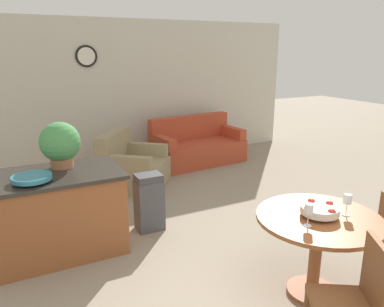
{
  "coord_description": "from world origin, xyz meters",
  "views": [
    {
      "loc": [
        -1.77,
        -1.2,
        2.15
      ],
      "look_at": [
        0.17,
        2.58,
        0.96
      ],
      "focal_mm": 35.0,
      "sensor_mm": 36.0,
      "label": 1
    }
  ],
  "objects_px": {
    "potted_plant": "(60,144)",
    "fruit_bowl": "(320,210)",
    "wine_glass_right": "(348,200)",
    "couch": "(197,147)",
    "wine_glass_left": "(309,210)",
    "teal_bowl": "(32,178)",
    "kitchen_island": "(56,213)",
    "armchair": "(132,168)",
    "trash_bin": "(149,202)",
    "dining_table": "(317,235)",
    "dining_chair_near_left": "(355,298)"
  },
  "relations": [
    {
      "from": "wine_glass_left",
      "to": "wine_glass_right",
      "type": "relative_size",
      "value": 1.0
    },
    {
      "from": "trash_bin",
      "to": "couch",
      "type": "relative_size",
      "value": 0.39
    },
    {
      "from": "teal_bowl",
      "to": "wine_glass_left",
      "type": "bearing_deg",
      "value": -41.86
    },
    {
      "from": "trash_bin",
      "to": "armchair",
      "type": "bearing_deg",
      "value": 79.23
    },
    {
      "from": "dining_table",
      "to": "couch",
      "type": "height_order",
      "value": "couch"
    },
    {
      "from": "wine_glass_right",
      "to": "teal_bowl",
      "type": "xyz_separation_m",
      "value": [
        -2.36,
        1.72,
        0.04
      ]
    },
    {
      "from": "wine_glass_right",
      "to": "trash_bin",
      "type": "height_order",
      "value": "wine_glass_right"
    },
    {
      "from": "kitchen_island",
      "to": "armchair",
      "type": "relative_size",
      "value": 1.08
    },
    {
      "from": "kitchen_island",
      "to": "couch",
      "type": "relative_size",
      "value": 0.78
    },
    {
      "from": "dining_chair_near_left",
      "to": "trash_bin",
      "type": "relative_size",
      "value": 1.32
    },
    {
      "from": "wine_glass_left",
      "to": "kitchen_island",
      "type": "distance_m",
      "value": 2.61
    },
    {
      "from": "dining_table",
      "to": "teal_bowl",
      "type": "relative_size",
      "value": 2.86
    },
    {
      "from": "fruit_bowl",
      "to": "armchair",
      "type": "bearing_deg",
      "value": 99.18
    },
    {
      "from": "fruit_bowl",
      "to": "dining_table",
      "type": "bearing_deg",
      "value": -130.36
    },
    {
      "from": "armchair",
      "to": "wine_glass_right",
      "type": "bearing_deg",
      "value": -127.34
    },
    {
      "from": "fruit_bowl",
      "to": "teal_bowl",
      "type": "height_order",
      "value": "teal_bowl"
    },
    {
      "from": "kitchen_island",
      "to": "dining_chair_near_left",
      "type": "bearing_deg",
      "value": -57.58
    },
    {
      "from": "wine_glass_left",
      "to": "couch",
      "type": "bearing_deg",
      "value": 73.94
    },
    {
      "from": "dining_chair_near_left",
      "to": "kitchen_island",
      "type": "bearing_deg",
      "value": 64.22
    },
    {
      "from": "wine_glass_right",
      "to": "kitchen_island",
      "type": "bearing_deg",
      "value": 138.47
    },
    {
      "from": "wine_glass_left",
      "to": "armchair",
      "type": "relative_size",
      "value": 0.15
    },
    {
      "from": "fruit_bowl",
      "to": "potted_plant",
      "type": "distance_m",
      "value": 2.71
    },
    {
      "from": "teal_bowl",
      "to": "kitchen_island",
      "type": "bearing_deg",
      "value": 43.66
    },
    {
      "from": "teal_bowl",
      "to": "armchair",
      "type": "xyz_separation_m",
      "value": [
        1.58,
        1.82,
        -0.65
      ]
    },
    {
      "from": "potted_plant",
      "to": "fruit_bowl",
      "type": "bearing_deg",
      "value": -47.86
    },
    {
      "from": "trash_bin",
      "to": "potted_plant",
      "type": "bearing_deg",
      "value": 172.54
    },
    {
      "from": "trash_bin",
      "to": "couch",
      "type": "distance_m",
      "value": 2.91
    },
    {
      "from": "wine_glass_right",
      "to": "trash_bin",
      "type": "distance_m",
      "value": 2.31
    },
    {
      "from": "teal_bowl",
      "to": "armchair",
      "type": "bearing_deg",
      "value": 49.02
    },
    {
      "from": "armchair",
      "to": "fruit_bowl",
      "type": "bearing_deg",
      "value": -130.53
    },
    {
      "from": "dining_chair_near_left",
      "to": "armchair",
      "type": "xyz_separation_m",
      "value": [
        -0.21,
        4.15,
        -0.23
      ]
    },
    {
      "from": "dining_chair_near_left",
      "to": "kitchen_island",
      "type": "relative_size",
      "value": 0.66
    },
    {
      "from": "fruit_bowl",
      "to": "armchair",
      "type": "relative_size",
      "value": 0.25
    },
    {
      "from": "wine_glass_right",
      "to": "couch",
      "type": "relative_size",
      "value": 0.11
    },
    {
      "from": "dining_chair_near_left",
      "to": "couch",
      "type": "bearing_deg",
      "value": 16.31
    },
    {
      "from": "fruit_bowl",
      "to": "trash_bin",
      "type": "xyz_separation_m",
      "value": [
        -0.86,
        1.87,
        -0.47
      ]
    },
    {
      "from": "dining_chair_near_left",
      "to": "potted_plant",
      "type": "height_order",
      "value": "potted_plant"
    },
    {
      "from": "potted_plant",
      "to": "wine_glass_right",
      "type": "bearing_deg",
      "value": -45.86
    },
    {
      "from": "fruit_bowl",
      "to": "potted_plant",
      "type": "relative_size",
      "value": 0.65
    },
    {
      "from": "fruit_bowl",
      "to": "teal_bowl",
      "type": "relative_size",
      "value": 0.87
    },
    {
      "from": "wine_glass_right",
      "to": "kitchen_island",
      "type": "height_order",
      "value": "wine_glass_right"
    },
    {
      "from": "trash_bin",
      "to": "armchair",
      "type": "height_order",
      "value": "armchair"
    },
    {
      "from": "wine_glass_left",
      "to": "teal_bowl",
      "type": "distance_m",
      "value": 2.58
    },
    {
      "from": "kitchen_island",
      "to": "couch",
      "type": "bearing_deg",
      "value": 38.03
    },
    {
      "from": "trash_bin",
      "to": "armchair",
      "type": "relative_size",
      "value": 0.54
    },
    {
      "from": "wine_glass_right",
      "to": "armchair",
      "type": "bearing_deg",
      "value": 102.36
    },
    {
      "from": "fruit_bowl",
      "to": "wine_glass_right",
      "type": "relative_size",
      "value": 1.68
    },
    {
      "from": "fruit_bowl",
      "to": "couch",
      "type": "relative_size",
      "value": 0.18
    },
    {
      "from": "fruit_bowl",
      "to": "wine_glass_left",
      "type": "distance_m",
      "value": 0.25
    },
    {
      "from": "potted_plant",
      "to": "trash_bin",
      "type": "relative_size",
      "value": 0.71
    }
  ]
}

